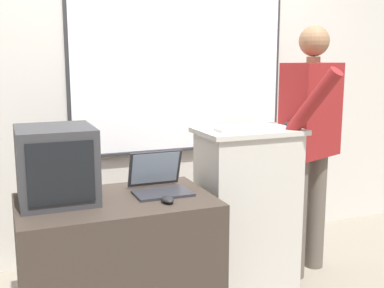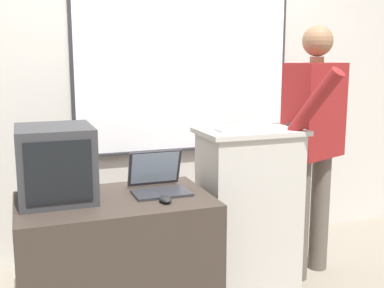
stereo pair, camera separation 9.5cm
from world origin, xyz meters
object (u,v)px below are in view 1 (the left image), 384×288
(wireless_keyboard, at_px, (251,128))
(crt_monitor, at_px, (56,164))
(computer_mouse_by_laptop, at_px, (168,200))
(lectern_podium, at_px, (247,210))
(side_desk, at_px, (118,265))
(person_presenter, at_px, (311,134))
(laptop, at_px, (159,180))
(computer_mouse_by_keyboard, at_px, (289,125))

(wireless_keyboard, distance_m, crt_monitor, 1.17)
(computer_mouse_by_laptop, height_order, crt_monitor, crt_monitor)
(lectern_podium, bearing_deg, wireless_keyboard, -102.70)
(side_desk, height_order, computer_mouse_by_laptop, computer_mouse_by_laptop)
(wireless_keyboard, bearing_deg, person_presenter, 11.47)
(side_desk, height_order, crt_monitor, crt_monitor)
(side_desk, relative_size, wireless_keyboard, 2.26)
(crt_monitor, bearing_deg, laptop, -3.11)
(laptop, height_order, crt_monitor, crt_monitor)
(person_presenter, height_order, computer_mouse_by_keyboard, person_presenter)
(wireless_keyboard, bearing_deg, crt_monitor, -178.44)
(laptop, relative_size, computer_mouse_by_laptop, 3.09)
(lectern_podium, distance_m, crt_monitor, 1.25)
(lectern_podium, distance_m, computer_mouse_by_keyboard, 0.60)
(side_desk, bearing_deg, computer_mouse_by_laptop, -35.15)
(lectern_podium, distance_m, laptop, 0.70)
(lectern_podium, relative_size, side_desk, 1.03)
(person_presenter, relative_size, computer_mouse_by_keyboard, 16.94)
(person_presenter, xyz_separation_m, computer_mouse_by_keyboard, (-0.23, -0.09, 0.09))
(side_desk, distance_m, person_presenter, 1.53)
(computer_mouse_by_laptop, bearing_deg, wireless_keyboard, 24.05)
(laptop, bearing_deg, computer_mouse_by_keyboard, 4.77)
(person_presenter, relative_size, laptop, 5.48)
(wireless_keyboard, xyz_separation_m, computer_mouse_by_keyboard, (0.28, 0.01, 0.01))
(crt_monitor, bearing_deg, wireless_keyboard, 1.56)
(laptop, distance_m, computer_mouse_by_laptop, 0.23)
(side_desk, relative_size, computer_mouse_by_keyboard, 10.24)
(side_desk, xyz_separation_m, computer_mouse_by_keyboard, (1.15, 0.13, 0.70))
(computer_mouse_by_laptop, bearing_deg, computer_mouse_by_keyboard, 18.00)
(person_presenter, bearing_deg, wireless_keyboard, 169.50)
(laptop, relative_size, computer_mouse_by_keyboard, 3.09)
(person_presenter, relative_size, computer_mouse_by_laptop, 16.94)
(computer_mouse_by_keyboard, bearing_deg, wireless_keyboard, -177.26)
(side_desk, distance_m, laptop, 0.51)
(lectern_podium, height_order, side_desk, lectern_podium)
(side_desk, bearing_deg, wireless_keyboard, 7.89)
(computer_mouse_by_laptop, xyz_separation_m, crt_monitor, (-0.52, 0.25, 0.18))
(side_desk, bearing_deg, person_presenter, 9.23)
(computer_mouse_by_laptop, distance_m, crt_monitor, 0.61)
(lectern_podium, distance_m, computer_mouse_by_laptop, 0.77)
(laptop, height_order, wireless_keyboard, wireless_keyboard)
(lectern_podium, xyz_separation_m, laptop, (-0.63, -0.11, 0.29))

